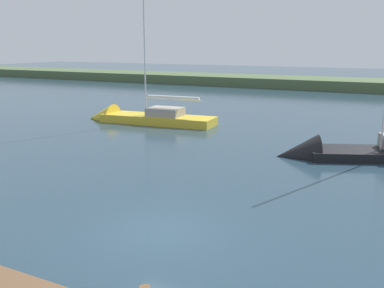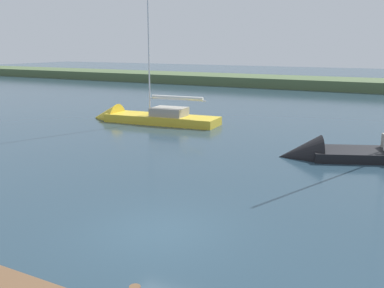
# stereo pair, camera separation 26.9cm
# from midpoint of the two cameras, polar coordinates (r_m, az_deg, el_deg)

# --- Properties ---
(ground_plane) EXTENTS (200.00, 200.00, 0.00)m
(ground_plane) POSITION_cam_midpoint_polar(r_m,az_deg,el_deg) (13.01, -3.73, -11.22)
(ground_plane) COLOR #263D4C
(far_shoreline) EXTENTS (180.00, 8.00, 2.40)m
(far_shoreline) POSITION_cam_midpoint_polar(r_m,az_deg,el_deg) (57.22, 22.28, 6.38)
(far_shoreline) COLOR #4C603D
(far_shoreline) RESTS_ON ground_plane
(sailboat_inner_slip) EXTENTS (9.62, 3.09, 12.10)m
(sailboat_inner_slip) POSITION_cam_midpoint_polar(r_m,az_deg,el_deg) (31.17, -5.94, 3.09)
(sailboat_inner_slip) COLOR gold
(sailboat_inner_slip) RESTS_ON ground_plane
(sailboat_far_right) EXTENTS (9.52, 5.72, 11.21)m
(sailboat_far_right) POSITION_cam_midpoint_polar(r_m,az_deg,el_deg) (22.51, 21.88, -1.48)
(sailboat_far_right) COLOR black
(sailboat_far_right) RESTS_ON ground_plane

